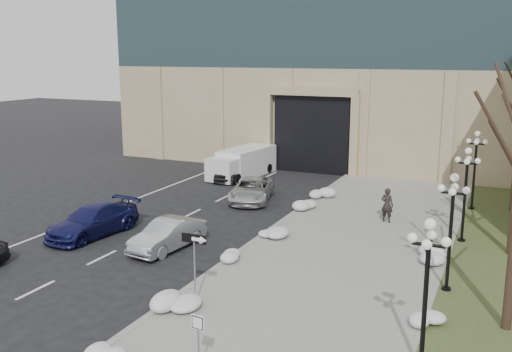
# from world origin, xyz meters

# --- Properties ---
(sidewalk) EXTENTS (9.00, 40.00, 0.12)m
(sidewalk) POSITION_xyz_m (3.50, 14.00, 0.06)
(sidewalk) COLOR #979791
(sidewalk) RESTS_ON ground
(curb) EXTENTS (0.30, 40.00, 0.14)m
(curb) POSITION_xyz_m (-1.00, 14.00, 0.07)
(curb) COLOR #979791
(curb) RESTS_ON ground
(grass_strip) EXTENTS (4.00, 40.00, 0.10)m
(grass_strip) POSITION_xyz_m (10.00, 14.00, 0.05)
(grass_strip) COLOR #3E4B25
(grass_strip) RESTS_ON ground
(car_b) EXTENTS (2.01, 4.50, 1.43)m
(car_b) POSITION_xyz_m (-4.37, 12.23, 0.72)
(car_b) COLOR #A5A8AC
(car_b) RESTS_ON ground
(car_c) EXTENTS (2.79, 5.54, 1.54)m
(car_c) POSITION_xyz_m (-9.04, 12.47, 0.77)
(car_c) COLOR navy
(car_c) RESTS_ON ground
(car_d) EXTENTS (3.58, 5.52, 1.41)m
(car_d) POSITION_xyz_m (-4.54, 22.13, 0.71)
(car_d) COLOR silver
(car_d) RESTS_ON ground
(car_e) EXTENTS (2.40, 4.44, 1.43)m
(car_e) POSITION_xyz_m (-8.47, 27.02, 0.72)
(car_e) COLOR #333338
(car_e) RESTS_ON ground
(pedestrian) EXTENTS (0.77, 0.58, 1.90)m
(pedestrian) POSITION_xyz_m (4.26, 20.67, 1.07)
(pedestrian) COLOR black
(pedestrian) RESTS_ON sidewalk
(box_truck) EXTENTS (3.02, 6.75, 2.07)m
(box_truck) POSITION_xyz_m (-8.28, 28.50, 1.00)
(box_truck) COLOR silver
(box_truck) RESTS_ON ground
(one_way_sign) EXTENTS (1.04, 0.27, 2.80)m
(one_way_sign) POSITION_xyz_m (0.18, 7.31, 2.31)
(one_way_sign) COLOR slate
(one_way_sign) RESTS_ON ground
(keep_sign) EXTENTS (0.44, 0.10, 2.03)m
(keep_sign) POSITION_xyz_m (2.59, 3.12, 1.49)
(keep_sign) COLOR slate
(keep_sign) RESTS_ON ground
(snow_clump_c) EXTENTS (1.10, 1.60, 0.36)m
(snow_clump_c) POSITION_xyz_m (-0.32, 6.59, 0.30)
(snow_clump_c) COLOR silver
(snow_clump_c) RESTS_ON sidewalk
(snow_clump_d) EXTENTS (1.10, 1.60, 0.36)m
(snow_clump_d) POSITION_xyz_m (-0.81, 11.73, 0.30)
(snow_clump_d) COLOR silver
(snow_clump_d) RESTS_ON sidewalk
(snow_clump_e) EXTENTS (1.10, 1.60, 0.36)m
(snow_clump_e) POSITION_xyz_m (-0.39, 15.83, 0.30)
(snow_clump_e) COLOR silver
(snow_clump_e) RESTS_ON sidewalk
(snow_clump_f) EXTENTS (1.10, 1.60, 0.36)m
(snow_clump_f) POSITION_xyz_m (-0.49, 21.04, 0.30)
(snow_clump_f) COLOR silver
(snow_clump_f) RESTS_ON sidewalk
(snow_clump_g) EXTENTS (1.10, 1.60, 0.36)m
(snow_clump_g) POSITION_xyz_m (-0.71, 24.42, 0.30)
(snow_clump_g) COLOR silver
(snow_clump_g) RESTS_ON sidewalk
(snow_clump_i) EXTENTS (1.10, 1.60, 0.36)m
(snow_clump_i) POSITION_xyz_m (7.87, 8.89, 0.30)
(snow_clump_i) COLOR silver
(snow_clump_i) RESTS_ON sidewalk
(snow_clump_j) EXTENTS (1.10, 1.60, 0.36)m
(snow_clump_j) POSITION_xyz_m (7.46, 15.50, 0.30)
(snow_clump_j) COLOR silver
(snow_clump_j) RESTS_ON sidewalk
(lamppost_a) EXTENTS (1.18, 1.18, 4.76)m
(lamppost_a) POSITION_xyz_m (8.30, 6.00, 3.07)
(lamppost_a) COLOR black
(lamppost_a) RESTS_ON ground
(lamppost_b) EXTENTS (1.18, 1.18, 4.76)m
(lamppost_b) POSITION_xyz_m (8.30, 12.50, 3.07)
(lamppost_b) COLOR black
(lamppost_b) RESTS_ON ground
(lamppost_c) EXTENTS (1.18, 1.18, 4.76)m
(lamppost_c) POSITION_xyz_m (8.30, 19.00, 3.07)
(lamppost_c) COLOR black
(lamppost_c) RESTS_ON ground
(lamppost_d) EXTENTS (1.18, 1.18, 4.76)m
(lamppost_d) POSITION_xyz_m (8.30, 25.50, 3.07)
(lamppost_d) COLOR black
(lamppost_d) RESTS_ON ground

